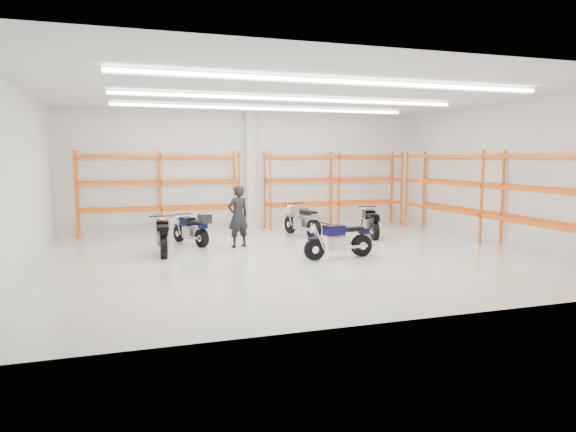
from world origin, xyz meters
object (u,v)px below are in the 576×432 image
object	(u,v)px
motorcycle_back_b	(193,230)
motorcycle_back_c	(303,222)
motorcycle_main	(342,241)
standing_man	(238,216)
motorcycle_back_a	(163,237)
motorcycle_back_d	(370,223)
structural_column	(250,171)

from	to	relation	value
motorcycle_back_b	motorcycle_back_c	distance (m)	3.94
motorcycle_main	motorcycle_back_c	size ratio (longest dim) A/B	0.90
motorcycle_main	standing_man	bearing A→B (deg)	132.03
motorcycle_back_c	motorcycle_back_a	bearing A→B (deg)	-159.63
motorcycle_main	motorcycle_back_d	distance (m)	3.97
motorcycle_back_b	structural_column	bearing A→B (deg)	49.59
motorcycle_back_d	standing_man	size ratio (longest dim) A/B	1.08
standing_man	motorcycle_back_d	bearing A→B (deg)	168.93
motorcycle_back_b	structural_column	world-z (taller)	structural_column
motorcycle_back_a	motorcycle_back_d	xyz separation A→B (m)	(7.12, 1.01, -0.01)
motorcycle_back_a	motorcycle_back_d	world-z (taller)	motorcycle_back_a
motorcycle_back_d	motorcycle_back_b	bearing A→B (deg)	177.64
motorcycle_back_a	structural_column	size ratio (longest dim) A/B	0.48
motorcycle_back_b	motorcycle_back_c	size ratio (longest dim) A/B	0.83
motorcycle_back_a	motorcycle_back_b	bearing A→B (deg)	51.05
motorcycle_main	structural_column	world-z (taller)	structural_column
motorcycle_back_a	motorcycle_back_c	world-z (taller)	motorcycle_back_c
motorcycle_back_d	structural_column	bearing A→B (deg)	136.08
motorcycle_back_c	standing_man	distance (m)	2.96
motorcycle_back_d	structural_column	size ratio (longest dim) A/B	0.46
motorcycle_back_b	standing_man	xyz separation A→B (m)	(1.30, -0.77, 0.46)
motorcycle_back_a	motorcycle_back_b	size ratio (longest dim) A/B	1.11
motorcycle_back_c	motorcycle_back_b	bearing A→B (deg)	-171.79
motorcycle_back_d	standing_man	distance (m)	4.85
motorcycle_back_a	motorcycle_back_c	distance (m)	5.25
standing_man	motorcycle_back_a	bearing A→B (deg)	-5.33
motorcycle_main	motorcycle_back_b	xyz separation A→B (m)	(-3.63, 3.37, 0.02)
motorcycle_main	motorcycle_back_a	size ratio (longest dim) A/B	0.97
motorcycle_back_a	standing_man	distance (m)	2.41
standing_man	motorcycle_main	bearing A→B (deg)	114.74
motorcycle_back_c	standing_man	bearing A→B (deg)	-152.85
motorcycle_main	motorcycle_back_d	xyz separation A→B (m)	(2.46, 3.12, 0.00)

